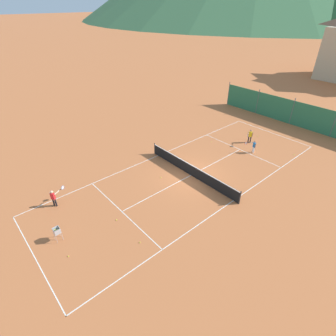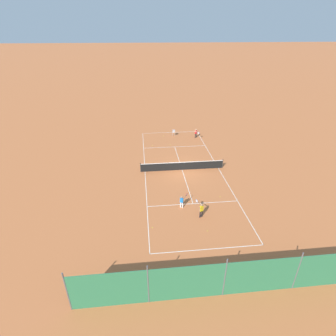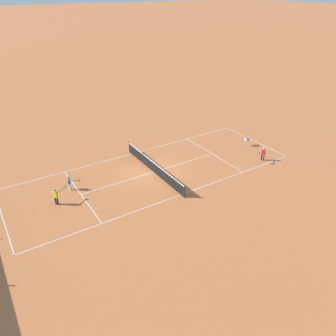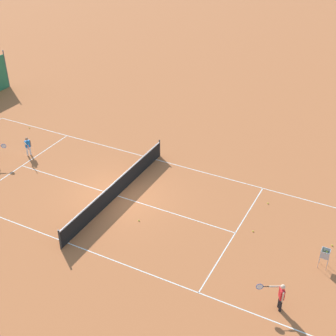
# 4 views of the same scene
# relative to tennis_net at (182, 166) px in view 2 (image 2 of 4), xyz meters

# --- Properties ---
(ground_plane) EXTENTS (600.00, 600.00, 0.00)m
(ground_plane) POSITION_rel_tennis_net_xyz_m (0.00, 0.00, -0.50)
(ground_plane) COLOR #BC6638
(court_line_markings) EXTENTS (8.25, 23.85, 0.01)m
(court_line_markings) POSITION_rel_tennis_net_xyz_m (0.00, 0.00, -0.50)
(court_line_markings) COLOR white
(court_line_markings) RESTS_ON ground
(tennis_net) EXTENTS (9.18, 0.08, 1.06)m
(tennis_net) POSITION_rel_tennis_net_xyz_m (0.00, 0.00, 0.00)
(tennis_net) COLOR #2D2D2D
(tennis_net) RESTS_ON ground
(windscreen_fence_far) EXTENTS (17.28, 0.08, 2.90)m
(windscreen_fence_far) POSITION_rel_tennis_net_xyz_m (-0.00, 15.50, 0.81)
(windscreen_fence_far) COLOR #2D754C
(windscreen_fence_far) RESTS_ON ground
(player_near_baseline) EXTENTS (0.49, 1.06, 1.25)m
(player_near_baseline) POSITION_rel_tennis_net_xyz_m (-3.44, -9.38, 0.23)
(player_near_baseline) COLOR black
(player_near_baseline) RESTS_ON ground
(player_far_baseline) EXTENTS (0.78, 0.84, 1.17)m
(player_far_baseline) POSITION_rel_tennis_net_xyz_m (1.07, 6.79, 0.19)
(player_far_baseline) COLOR white
(player_far_baseline) RESTS_ON ground
(player_near_service) EXTENTS (0.51, 1.10, 1.31)m
(player_near_service) POSITION_rel_tennis_net_xyz_m (-0.29, 8.24, 0.26)
(player_near_service) COLOR black
(player_near_service) RESTS_ON ground
(tennis_ball_mid_court) EXTENTS (0.07, 0.07, 0.07)m
(tennis_ball_mid_court) POSITION_rel_tennis_net_xyz_m (1.14, -10.51, -0.47)
(tennis_ball_mid_court) COLOR #CCE033
(tennis_ball_mid_court) RESTS_ON ground
(tennis_ball_near_corner) EXTENTS (0.07, 0.07, 0.07)m
(tennis_ball_near_corner) POSITION_rel_tennis_net_xyz_m (-0.45, 10.05, -0.47)
(tennis_ball_near_corner) COLOR #CCE033
(tennis_ball_near_corner) RESTS_ON ground
(tennis_ball_alley_left) EXTENTS (0.07, 0.07, 0.07)m
(tennis_ball_alley_left) POSITION_rel_tennis_net_xyz_m (0.46, -7.09, -0.47)
(tennis_ball_alley_left) COLOR #CCE033
(tennis_ball_alley_left) RESTS_ON ground
(tennis_ball_alley_right) EXTENTS (0.07, 0.07, 0.07)m
(tennis_ball_alley_right) POSITION_rel_tennis_net_xyz_m (3.78, 9.21, -0.47)
(tennis_ball_alley_right) COLOR #CCE033
(tennis_ball_alley_right) RESTS_ON ground
(tennis_ball_far_corner) EXTENTS (0.07, 0.07, 0.07)m
(tennis_ball_far_corner) POSITION_rel_tennis_net_xyz_m (-1.28, -2.03, -0.47)
(tennis_ball_far_corner) COLOR #CCE033
(tennis_ball_far_corner) RESTS_ON ground
(tennis_ball_by_net_right) EXTENTS (0.07, 0.07, 0.07)m
(tennis_ball_by_net_right) POSITION_rel_tennis_net_xyz_m (-2.71, 5.59, -0.47)
(tennis_ball_by_net_right) COLOR #CCE033
(tennis_ball_by_net_right) RESTS_ON ground
(tennis_ball_by_net_left) EXTENTS (0.07, 0.07, 0.07)m
(tennis_ball_by_net_left) POSITION_rel_tennis_net_xyz_m (2.89, -7.05, -0.47)
(tennis_ball_by_net_left) COLOR #CCE033
(tennis_ball_by_net_left) RESTS_ON ground
(ball_hopper) EXTENTS (0.36, 0.36, 0.89)m
(ball_hopper) POSITION_rel_tennis_net_xyz_m (-0.36, -10.39, 0.16)
(ball_hopper) COLOR #B7B7BC
(ball_hopper) RESTS_ON ground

